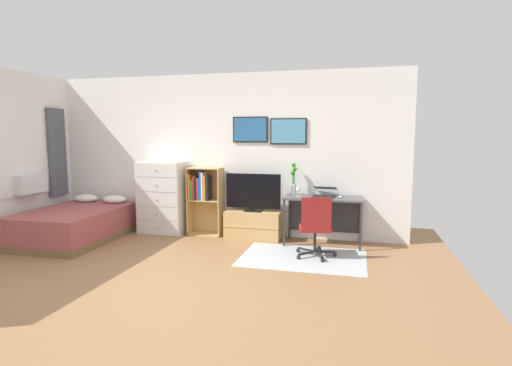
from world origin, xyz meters
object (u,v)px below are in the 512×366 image
object	(u,v)px
bed	(76,224)
television	(253,193)
tv_stand	(253,225)
office_chair	(316,225)
dresser	(163,198)
bookshelf	(203,195)
desk	(324,205)
laptop	(325,192)
computer_mouse	(341,197)
bamboo_vase	(294,180)
wine_glass	(298,188)

from	to	relation	value
bed	television	xyz separation A→B (m)	(2.78, 0.73, 0.51)
tv_stand	office_chair	distance (m)	1.38
dresser	bookshelf	xyz separation A→B (m)	(0.72, 0.06, 0.07)
dresser	desk	bearing A→B (deg)	0.34
tv_stand	desk	world-z (taller)	desk
desk	laptop	size ratio (longest dim) A/B	2.98
bed	laptop	distance (m)	4.03
office_chair	computer_mouse	bearing A→B (deg)	58.14
office_chair	laptop	world-z (taller)	laptop
bed	bamboo_vase	size ratio (longest dim) A/B	3.82
laptop	computer_mouse	xyz separation A→B (m)	(0.25, -0.11, -0.04)
dresser	office_chair	world-z (taller)	dresser
office_chair	bamboo_vase	world-z (taller)	bamboo_vase
laptop	dresser	bearing A→B (deg)	-174.52
bed	laptop	size ratio (longest dim) A/B	4.86
tv_stand	dresser	bearing A→B (deg)	-179.46
bookshelf	wine_glass	bearing A→B (deg)	-5.22
television	computer_mouse	size ratio (longest dim) A/B	8.68
bed	dresser	bearing A→B (deg)	30.64
laptop	television	bearing A→B (deg)	-173.32
television	bamboo_vase	world-z (taller)	bamboo_vase
dresser	computer_mouse	world-z (taller)	dresser
television	desk	bearing A→B (deg)	1.19
bed	laptop	xyz separation A→B (m)	(3.92, 0.76, 0.54)
bamboo_vase	tv_stand	bearing A→B (deg)	-170.68
tv_stand	computer_mouse	size ratio (longest dim) A/B	8.71
bed	tv_stand	distance (m)	2.88
office_chair	computer_mouse	xyz separation A→B (m)	(0.30, 0.72, 0.30)
bamboo_vase	wine_glass	world-z (taller)	bamboo_vase
bed	bamboo_vase	bearing A→B (deg)	12.55
television	laptop	bearing A→B (deg)	1.78
laptop	office_chair	bearing A→B (deg)	-88.50
television	office_chair	bearing A→B (deg)	-36.31
desk	wine_glass	xyz separation A→B (m)	(-0.39, -0.10, 0.28)
desk	bamboo_vase	size ratio (longest dim) A/B	2.34
tv_stand	office_chair	size ratio (longest dim) A/B	1.05
dresser	bamboo_vase	bearing A→B (deg)	3.05
television	laptop	size ratio (longest dim) A/B	2.27
laptop	bamboo_vase	xyz separation A→B (m)	(-0.50, 0.09, 0.17)
tv_stand	television	size ratio (longest dim) A/B	1.00
office_chair	wine_glass	size ratio (longest dim) A/B	4.78
desk	bamboo_vase	world-z (taller)	bamboo_vase
television	wine_glass	world-z (taller)	television
desk	office_chair	distance (m)	0.84
tv_stand	laptop	bearing A→B (deg)	0.66
office_chair	wine_glass	world-z (taller)	wine_glass
bed	laptop	world-z (taller)	laptop
bookshelf	bamboo_vase	size ratio (longest dim) A/B	2.25
television	computer_mouse	bearing A→B (deg)	-3.22
bamboo_vase	wine_glass	bearing A→B (deg)	-63.06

